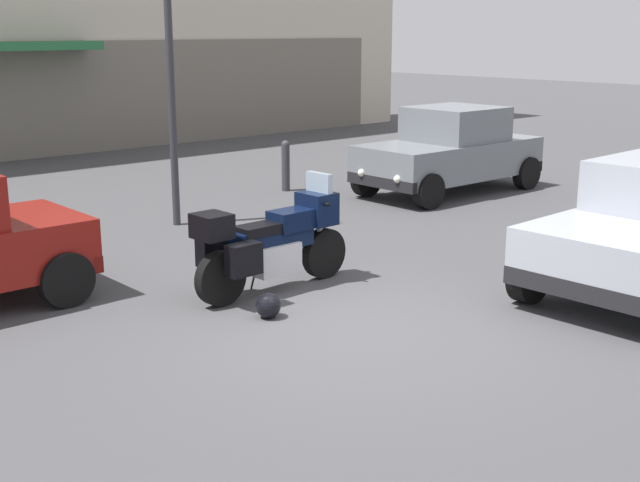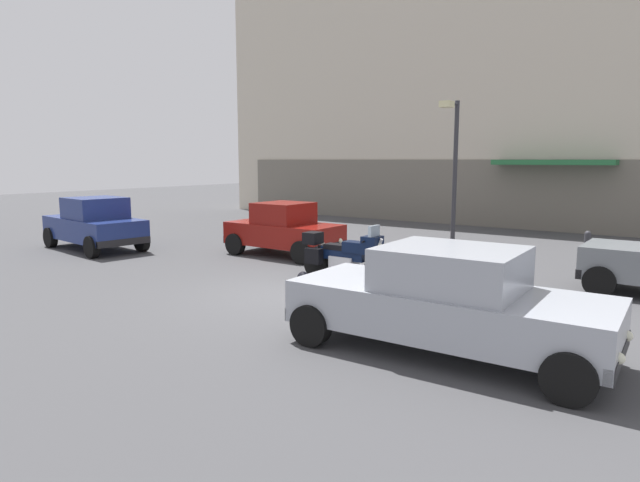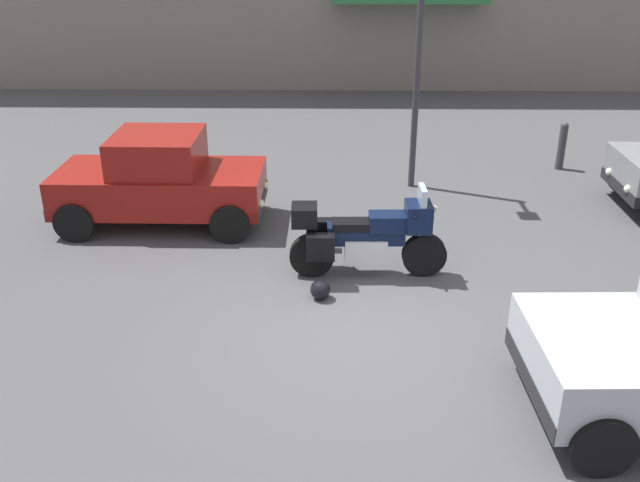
{
  "view_description": "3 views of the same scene",
  "coord_description": "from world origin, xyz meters",
  "px_view_note": "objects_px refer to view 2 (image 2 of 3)",
  "views": [
    {
      "loc": [
        -5.85,
        -5.99,
        3.07
      ],
      "look_at": [
        -0.31,
        0.23,
        0.96
      ],
      "focal_mm": 46.85,
      "sensor_mm": 36.0,
      "label": 1
    },
    {
      "loc": [
        6.9,
        -8.75,
        2.78
      ],
      "look_at": [
        0.36,
        0.32,
        1.12
      ],
      "focal_mm": 30.68,
      "sensor_mm": 36.0,
      "label": 2
    },
    {
      "loc": [
        -0.36,
        -7.53,
        4.7
      ],
      "look_at": [
        -0.5,
        0.64,
        0.97
      ],
      "focal_mm": 39.39,
      "sensor_mm": 36.0,
      "label": 3
    }
  ],
  "objects_px": {
    "car_compact_side": "(284,230)",
    "bollard_curbside": "(587,249)",
    "motorcycle": "(344,255)",
    "car_sedan_far": "(448,301)",
    "helmet": "(303,278)",
    "streetlamp_curbside": "(453,164)",
    "car_hatchback_near": "(95,224)"
  },
  "relations": [
    {
      "from": "motorcycle",
      "to": "streetlamp_curbside",
      "type": "bearing_deg",
      "value": 72.29
    },
    {
      "from": "car_sedan_far",
      "to": "streetlamp_curbside",
      "type": "relative_size",
      "value": 1.07
    },
    {
      "from": "motorcycle",
      "to": "helmet",
      "type": "xyz_separation_m",
      "value": [
        -0.63,
        -0.72,
        -0.48
      ]
    },
    {
      "from": "car_sedan_far",
      "to": "bollard_curbside",
      "type": "bearing_deg",
      "value": 85.17
    },
    {
      "from": "car_compact_side",
      "to": "helmet",
      "type": "bearing_deg",
      "value": -43.47
    },
    {
      "from": "car_compact_side",
      "to": "streetlamp_curbside",
      "type": "distance_m",
      "value": 5.11
    },
    {
      "from": "helmet",
      "to": "motorcycle",
      "type": "bearing_deg",
      "value": 48.78
    },
    {
      "from": "bollard_curbside",
      "to": "motorcycle",
      "type": "bearing_deg",
      "value": -130.9
    },
    {
      "from": "bollard_curbside",
      "to": "car_sedan_far",
      "type": "bearing_deg",
      "value": -93.15
    },
    {
      "from": "helmet",
      "to": "car_hatchback_near",
      "type": "relative_size",
      "value": 0.07
    },
    {
      "from": "helmet",
      "to": "streetlamp_curbside",
      "type": "xyz_separation_m",
      "value": [
        1.69,
        4.37,
        2.53
      ]
    },
    {
      "from": "car_compact_side",
      "to": "bollard_curbside",
      "type": "relative_size",
      "value": 3.52
    },
    {
      "from": "car_sedan_far",
      "to": "bollard_curbside",
      "type": "distance_m",
      "value": 7.99
    },
    {
      "from": "motorcycle",
      "to": "bollard_curbside",
      "type": "bearing_deg",
      "value": 47.56
    },
    {
      "from": "helmet",
      "to": "bollard_curbside",
      "type": "bearing_deg",
      "value": 49.06
    },
    {
      "from": "car_compact_side",
      "to": "streetlamp_curbside",
      "type": "relative_size",
      "value": 0.8
    },
    {
      "from": "bollard_curbside",
      "to": "car_compact_side",
      "type": "bearing_deg",
      "value": -158.3
    },
    {
      "from": "bollard_curbside",
      "to": "streetlamp_curbside",
      "type": "bearing_deg",
      "value": -158.65
    },
    {
      "from": "motorcycle",
      "to": "car_hatchback_near",
      "type": "xyz_separation_m",
      "value": [
        -8.84,
        -0.72,
        0.19
      ]
    },
    {
      "from": "car_hatchback_near",
      "to": "bollard_curbside",
      "type": "distance_m",
      "value": 14.24
    },
    {
      "from": "motorcycle",
      "to": "car_compact_side",
      "type": "xyz_separation_m",
      "value": [
        -3.34,
        1.88,
        0.15
      ]
    },
    {
      "from": "car_sedan_far",
      "to": "car_compact_side",
      "type": "distance_m",
      "value": 8.69
    },
    {
      "from": "car_sedan_far",
      "to": "streetlamp_curbside",
      "type": "distance_m",
      "value": 7.51
    },
    {
      "from": "streetlamp_curbside",
      "to": "bollard_curbside",
      "type": "xyz_separation_m",
      "value": [
        3.18,
        1.24,
        -2.15
      ]
    },
    {
      "from": "helmet",
      "to": "car_hatchback_near",
      "type": "distance_m",
      "value": 8.24
    },
    {
      "from": "car_compact_side",
      "to": "streetlamp_curbside",
      "type": "xyz_separation_m",
      "value": [
        4.4,
        1.77,
        1.9
      ]
    },
    {
      "from": "motorcycle",
      "to": "car_compact_side",
      "type": "distance_m",
      "value": 3.84
    },
    {
      "from": "car_sedan_far",
      "to": "helmet",
      "type": "bearing_deg",
      "value": 150.33
    },
    {
      "from": "helmet",
      "to": "car_sedan_far",
      "type": "height_order",
      "value": "car_sedan_far"
    },
    {
      "from": "car_hatchback_near",
      "to": "car_compact_side",
      "type": "relative_size",
      "value": 1.15
    },
    {
      "from": "motorcycle",
      "to": "car_sedan_far",
      "type": "xyz_separation_m",
      "value": [
        3.8,
        -3.07,
        0.16
      ]
    },
    {
      "from": "car_sedan_far",
      "to": "car_compact_side",
      "type": "relative_size",
      "value": 1.32
    }
  ]
}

